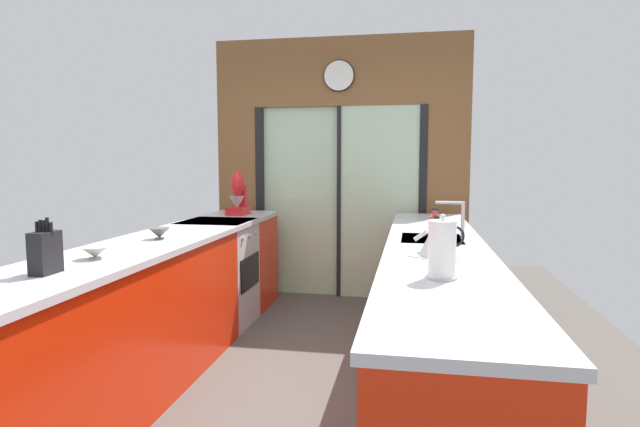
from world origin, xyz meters
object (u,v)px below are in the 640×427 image
at_px(stand_mixer, 238,198).
at_px(kettle, 437,238).
at_px(paper_towel_roll, 442,250).
at_px(knife_block, 45,252).
at_px(mixing_bowl_near, 95,252).
at_px(soap_bottle, 435,232).
at_px(oven_range, 218,273).
at_px(mixing_bowl_far, 159,233).

bearing_deg(stand_mixer, kettle, -46.03).
xyz_separation_m(stand_mixer, paper_towel_roll, (1.78, -2.41, -0.03)).
relative_size(knife_block, paper_towel_roll, 0.91).
xyz_separation_m(mixing_bowl_near, soap_bottle, (1.78, 0.61, 0.07)).
xyz_separation_m(mixing_bowl_near, paper_towel_roll, (1.78, -0.14, 0.09)).
height_order(oven_range, mixing_bowl_near, mixing_bowl_near).
relative_size(oven_range, kettle, 3.35).
bearing_deg(stand_mixer, mixing_bowl_near, -90.00).
relative_size(knife_block, stand_mixer, 0.62).
relative_size(stand_mixer, soap_bottle, 1.72).
distance_m(oven_range, kettle, 2.32).
relative_size(mixing_bowl_far, kettle, 0.52).
height_order(knife_block, paper_towel_roll, paper_towel_roll).
bearing_deg(mixing_bowl_far, kettle, -9.03).
relative_size(oven_range, soap_bottle, 3.77).
bearing_deg(knife_block, mixing_bowl_near, 90.00).
distance_m(mixing_bowl_far, paper_towel_roll, 1.97).
height_order(mixing_bowl_far, paper_towel_roll, paper_towel_roll).
distance_m(mixing_bowl_near, knife_block, 0.37).
height_order(mixing_bowl_near, knife_block, knife_block).
height_order(oven_range, soap_bottle, soap_bottle).
xyz_separation_m(oven_range, stand_mixer, (0.02, 0.50, 0.63)).
height_order(oven_range, kettle, kettle).
bearing_deg(paper_towel_roll, stand_mixer, 126.49).
bearing_deg(oven_range, soap_bottle, -32.78).
xyz_separation_m(mixing_bowl_far, stand_mixer, (0.00, 1.56, 0.12)).
distance_m(oven_range, stand_mixer, 0.80).
bearing_deg(kettle, mixing_bowl_far, 170.97).
bearing_deg(soap_bottle, mixing_bowl_far, 176.93).
relative_size(mixing_bowl_far, soap_bottle, 0.58).
bearing_deg(oven_range, mixing_bowl_far, -89.01).
bearing_deg(kettle, paper_towel_roll, -90.22).
distance_m(oven_range, soap_bottle, 2.21).
bearing_deg(paper_towel_roll, oven_range, 133.36).
bearing_deg(kettle, oven_range, 143.23).
bearing_deg(soap_bottle, knife_block, -151.30).
bearing_deg(stand_mixer, soap_bottle, -42.99).
xyz_separation_m(oven_range, soap_bottle, (1.80, -1.16, 0.57)).
bearing_deg(mixing_bowl_near, knife_block, -90.00).
bearing_deg(mixing_bowl_far, oven_range, 90.99).
distance_m(knife_block, stand_mixer, 2.63).
bearing_deg(mixing_bowl_near, paper_towel_roll, -4.52).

